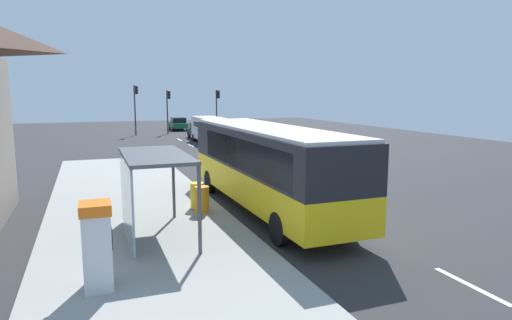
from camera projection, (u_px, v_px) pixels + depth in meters
name	position (u px, v px, depth m)	size (l,w,h in m)	color
ground_plane	(221.00, 163.00, 28.84)	(56.00, 92.00, 0.04)	#2D2D30
sidewalk_platform	(139.00, 220.00, 15.49)	(6.20, 30.00, 0.18)	#999993
lane_stripe_seg_0	(471.00, 286.00, 10.41)	(0.16, 2.20, 0.01)	silver
lane_stripe_seg_1	(352.00, 226.00, 15.04)	(0.16, 2.20, 0.01)	silver
lane_stripe_seg_2	(290.00, 195.00, 19.67)	(0.16, 2.20, 0.01)	silver
lane_stripe_seg_3	(251.00, 175.00, 24.29)	(0.16, 2.20, 0.01)	silver
lane_stripe_seg_4	(225.00, 162.00, 28.92)	(0.16, 2.20, 0.01)	silver
lane_stripe_seg_5	(205.00, 153.00, 33.55)	(0.16, 2.20, 0.01)	silver
lane_stripe_seg_6	(191.00, 145.00, 38.18)	(0.16, 2.20, 0.01)	silver
lane_stripe_seg_7	(180.00, 140.00, 42.81)	(0.16, 2.20, 0.01)	silver
bus	(266.00, 163.00, 16.77)	(2.65, 11.04, 3.21)	yellow
white_van	(209.00, 128.00, 39.86)	(2.09, 5.23, 2.30)	white
sedan_near	(178.00, 123.00, 53.82)	(2.03, 4.49, 1.52)	#195933
sedan_far	(200.00, 131.00, 43.52)	(1.92, 4.44, 1.52)	black
ticket_machine	(97.00, 245.00, 9.72)	(0.66, 0.76, 1.94)	silver
recycling_bin_orange	(202.00, 199.00, 16.08)	(0.52, 0.52, 0.95)	orange
recycling_bin_yellow	(197.00, 195.00, 16.73)	(0.52, 0.52, 0.95)	yellow
traffic_light_near_side	(217.00, 104.00, 49.00)	(0.49, 0.28, 4.76)	#2D2D2D
traffic_light_far_side	(136.00, 102.00, 46.70)	(0.49, 0.28, 5.22)	#2D2D2D
traffic_light_median	(168.00, 105.00, 48.71)	(0.49, 0.28, 4.70)	#2D2D2D
bus_shelter	(145.00, 174.00, 13.08)	(1.80, 4.00, 2.50)	#4C4C51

